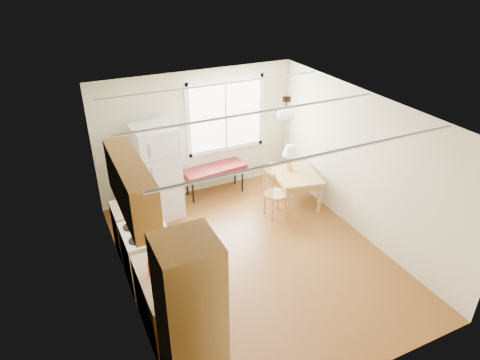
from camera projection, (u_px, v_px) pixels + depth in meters
room_shell at (256, 191)px, 6.40m from camera, size 4.60×5.60×2.62m
kitchen_run at (159, 270)px, 5.45m from camera, size 0.65×3.40×2.20m
window_unit at (226, 115)px, 8.45m from camera, size 1.64×0.05×1.51m
pendant_light at (286, 113)px, 6.52m from camera, size 0.26×0.26×0.40m
refrigerator at (157, 172)px, 7.75m from camera, size 0.77×0.78×1.76m
bench at (214, 170)px, 8.60m from camera, size 1.32×0.60×0.59m
dining_table at (295, 177)px, 8.26m from camera, size 0.99×1.20×0.66m
chair at (272, 190)px, 7.83m from camera, size 0.43×0.43×0.98m
table_lamp at (290, 152)px, 8.13m from camera, size 0.30×0.30×0.52m
coffee_maker at (171, 286)px, 4.89m from camera, size 0.26×0.31×0.40m
kettle at (152, 267)px, 5.26m from camera, size 0.12×0.12×0.22m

